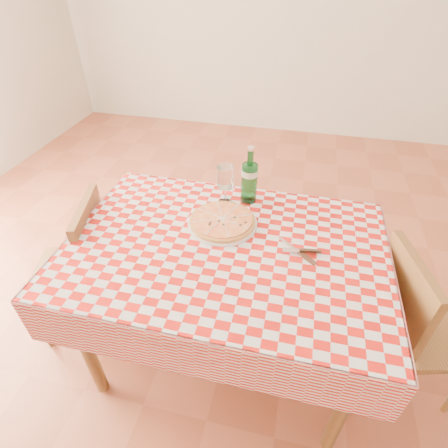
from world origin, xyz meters
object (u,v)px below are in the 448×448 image
object	(u,v)px
wine_glass	(225,186)
pizza_plate	(223,221)
chair_near	(412,322)
water_bottle	(250,175)
chair_far	(82,262)
dining_table	(225,262)

from	to	relation	value
wine_glass	pizza_plate	bearing A→B (deg)	-81.11
chair_near	water_bottle	size ratio (longest dim) A/B	2.96
chair_far	pizza_plate	size ratio (longest dim) A/B	2.68
pizza_plate	chair_far	bearing A→B (deg)	-171.44
chair_near	pizza_plate	world-z (taller)	chair_near
dining_table	chair_near	world-z (taller)	chair_near
wine_glass	chair_near	bearing A→B (deg)	-16.91
water_bottle	chair_far	bearing A→B (deg)	-158.09
chair_far	pizza_plate	world-z (taller)	chair_far
dining_table	wine_glass	world-z (taller)	wine_glass
dining_table	pizza_plate	world-z (taller)	pizza_plate
dining_table	pizza_plate	size ratio (longest dim) A/B	3.96
water_bottle	wine_glass	world-z (taller)	water_bottle
dining_table	water_bottle	size ratio (longest dim) A/B	4.34
dining_table	chair_far	xyz separation A→B (m)	(-0.75, 0.03, -0.19)
dining_table	chair_near	xyz separation A→B (m)	(0.81, 0.02, -0.19)
pizza_plate	water_bottle	xyz separation A→B (m)	(0.08, 0.21, 0.12)
dining_table	pizza_plate	xyz separation A→B (m)	(-0.04, 0.13, 0.12)
chair_near	wine_glass	bearing A→B (deg)	148.20
pizza_plate	water_bottle	bearing A→B (deg)	69.80
dining_table	wine_glass	xyz separation A→B (m)	(-0.07, 0.29, 0.20)
chair_near	water_bottle	distance (m)	0.94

